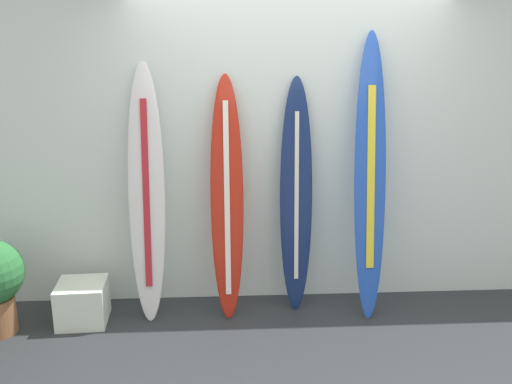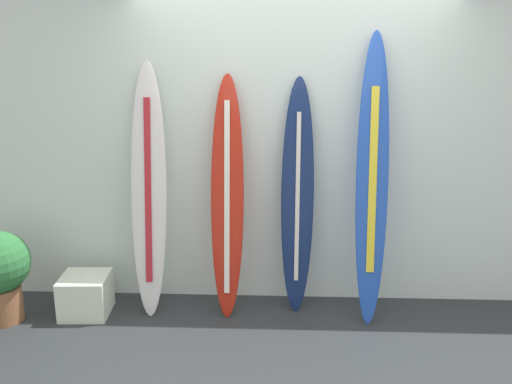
{
  "view_description": "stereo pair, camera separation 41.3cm",
  "coord_description": "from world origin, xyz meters",
  "px_view_note": "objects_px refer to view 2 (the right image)",
  "views": [
    {
      "loc": [
        -0.51,
        -3.32,
        2.21
      ],
      "look_at": [
        -0.28,
        0.95,
        1.01
      ],
      "focal_mm": 39.9,
      "sensor_mm": 36.0,
      "label": 1
    },
    {
      "loc": [
        -0.1,
        -3.32,
        2.21
      ],
      "look_at": [
        -0.28,
        0.95,
        1.01
      ],
      "focal_mm": 39.9,
      "sensor_mm": 36.0,
      "label": 2
    }
  ],
  "objects_px": {
    "surfboard_ivory": "(149,193)",
    "surfboard_crimson": "(227,197)",
    "surfboard_cobalt": "(372,182)",
    "display_block_left": "(86,295)",
    "surfboard_navy": "(297,197)"
  },
  "relations": [
    {
      "from": "surfboard_crimson",
      "to": "surfboard_cobalt",
      "type": "bearing_deg",
      "value": -1.82
    },
    {
      "from": "surfboard_ivory",
      "to": "display_block_left",
      "type": "relative_size",
      "value": 5.13
    },
    {
      "from": "surfboard_cobalt",
      "to": "display_block_left",
      "type": "bearing_deg",
      "value": -177.17
    },
    {
      "from": "surfboard_navy",
      "to": "surfboard_cobalt",
      "type": "distance_m",
      "value": 0.6
    },
    {
      "from": "surfboard_ivory",
      "to": "surfboard_crimson",
      "type": "bearing_deg",
      "value": -0.22
    },
    {
      "from": "surfboard_navy",
      "to": "display_block_left",
      "type": "relative_size",
      "value": 4.84
    },
    {
      "from": "surfboard_navy",
      "to": "display_block_left",
      "type": "distance_m",
      "value": 1.89
    },
    {
      "from": "surfboard_navy",
      "to": "display_block_left",
      "type": "height_order",
      "value": "surfboard_navy"
    },
    {
      "from": "surfboard_ivory",
      "to": "surfboard_navy",
      "type": "distance_m",
      "value": 1.18
    },
    {
      "from": "display_block_left",
      "to": "surfboard_cobalt",
      "type": "bearing_deg",
      "value": 2.83
    },
    {
      "from": "surfboard_cobalt",
      "to": "surfboard_ivory",
      "type": "bearing_deg",
      "value": 178.75
    },
    {
      "from": "surfboard_ivory",
      "to": "surfboard_crimson",
      "type": "xyz_separation_m",
      "value": [
        0.62,
        -0.0,
        -0.03
      ]
    },
    {
      "from": "surfboard_crimson",
      "to": "display_block_left",
      "type": "height_order",
      "value": "surfboard_crimson"
    },
    {
      "from": "surfboard_navy",
      "to": "surfboard_cobalt",
      "type": "height_order",
      "value": "surfboard_cobalt"
    },
    {
      "from": "surfboard_crimson",
      "to": "surfboard_navy",
      "type": "relative_size",
      "value": 1.01
    }
  ]
}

